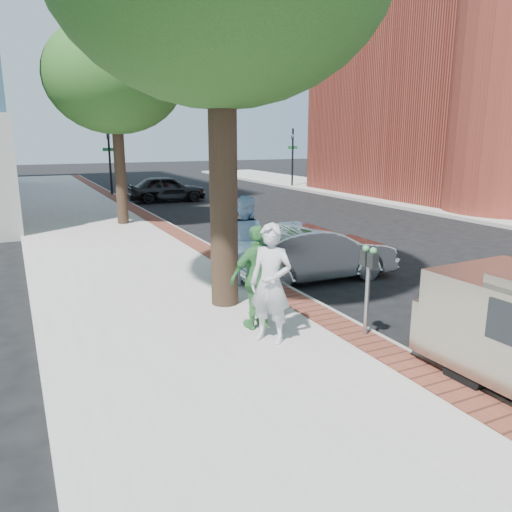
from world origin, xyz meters
TOP-DOWN VIEW (x-y plane):
  - ground at (0.00, 0.00)m, footprint 120.00×120.00m
  - sidewalk at (-1.50, 8.00)m, footprint 5.00×60.00m
  - brick_strip at (0.70, 8.00)m, footprint 0.60×60.00m
  - curb at (1.05, 8.00)m, footprint 0.10×60.00m
  - sidewalk_far at (14.50, 8.00)m, footprint 5.00×60.00m
  - church at (20.98, 13.13)m, footprint 19.00×16.00m
  - signal_near at (0.90, 22.00)m, footprint 0.70×0.15m
  - signal_far at (12.50, 22.00)m, footprint 0.70×0.15m
  - tree_far at (-0.50, 12.00)m, footprint 4.80×4.80m
  - parking_meter at (0.83, -0.58)m, footprint 0.12×0.32m
  - person_gray at (-0.66, -0.10)m, footprint 0.77×0.81m
  - person_officer at (0.28, 2.90)m, footprint 1.19×1.17m
  - person_green at (-0.57, 0.50)m, footprint 1.04×0.46m
  - sedan_silver at (2.08, 2.97)m, footprint 3.99×1.51m
  - bg_car at (3.08, 18.62)m, footprint 4.06×1.91m

SIDE VIEW (x-z plane):
  - ground at x=0.00m, z-range 0.00..0.00m
  - sidewalk at x=-1.50m, z-range 0.00..0.15m
  - curb at x=1.05m, z-range 0.00..0.15m
  - sidewalk_far at x=14.50m, z-range 0.00..0.15m
  - brick_strip at x=0.70m, z-range 0.15..0.16m
  - sedan_silver at x=2.08m, z-range 0.00..1.30m
  - bg_car at x=3.08m, z-range 0.00..1.34m
  - person_green at x=-0.57m, z-range 0.15..1.89m
  - person_gray at x=-0.66m, z-range 0.15..2.02m
  - person_officer at x=0.28m, z-range 0.15..2.08m
  - parking_meter at x=0.83m, z-range 0.47..1.94m
  - signal_near at x=0.90m, z-range 0.35..4.15m
  - signal_far at x=12.50m, z-range 0.35..4.15m
  - tree_far at x=-0.50m, z-range 1.73..8.87m
  - church at x=20.98m, z-range -2.94..17.46m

